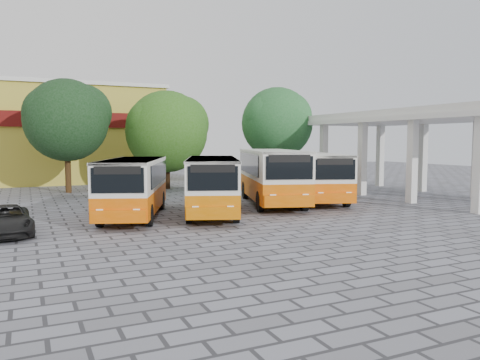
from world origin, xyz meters
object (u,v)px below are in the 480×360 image
bus_centre_left (212,182)px  bus_far_right (316,174)px  bus_far_left (134,184)px  bus_centre_right (272,173)px  parked_car (5,220)px

bus_centre_left → bus_far_right: 7.60m
bus_far_left → bus_far_right: bearing=27.9°
bus_centre_right → parked_car: (-13.23, -3.36, -1.20)m
parked_car → bus_centre_right: bearing=10.5°
bus_centre_left → parked_car: 9.06m
bus_far_left → bus_centre_right: 8.05m
bus_centre_right → bus_far_right: bearing=18.7°
bus_centre_right → bus_far_left: bearing=-153.6°
bus_far_right → parked_car: size_ratio=2.08×
bus_centre_right → bus_far_right: (2.98, 0.07, -0.14)m
bus_far_right → bus_far_left: bearing=-153.1°
bus_far_right → parked_car: (-16.21, -3.43, -1.06)m
bus_centre_left → bus_centre_right: bearing=45.6°
bus_far_left → parked_car: size_ratio=2.01×
bus_centre_left → parked_car: bearing=-150.2°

